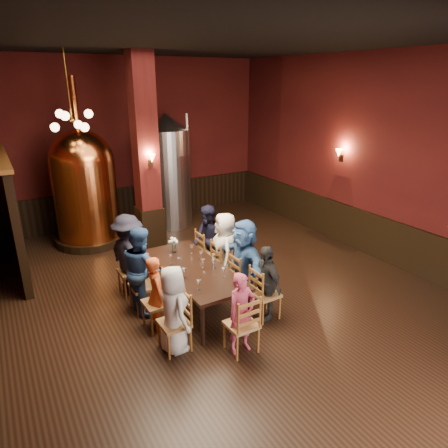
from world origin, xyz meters
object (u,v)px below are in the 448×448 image
person_1 (156,293)px  rose_vase (174,243)px  steel_vessel (168,171)px  person_0 (173,310)px  dining_table (194,270)px  person_2 (142,269)px  copper_kettle (85,186)px

person_1 → rose_vase: (0.81, 1.12, 0.31)m
person_1 → steel_vessel: size_ratio=0.42×
person_0 → dining_table: bearing=-41.7°
steel_vessel → rose_vase: steel_vessel is taller
person_2 → steel_vessel: bearing=-33.6°
dining_table → rose_vase: bearing=91.8°
person_2 → steel_vessel: steel_vessel is taller
person_0 → person_1: (-0.01, 0.67, -0.05)m
person_2 → dining_table: bearing=-115.1°
dining_table → person_2: (-0.85, 0.32, 0.10)m
person_0 → person_2: size_ratio=0.88×
dining_table → steel_vessel: (1.33, 4.25, 0.85)m
person_0 → person_1: 0.67m
person_2 → rose_vase: person_2 is taller
person_0 → person_2: 1.33m
copper_kettle → person_2: bearing=-88.8°
dining_table → steel_vessel: bearing=72.0°
dining_table → copper_kettle: copper_kettle is taller
dining_table → copper_kettle: bearing=102.4°
person_0 → rose_vase: (0.80, 1.79, 0.26)m
person_0 → copper_kettle: bearing=-0.9°
person_1 → rose_vase: size_ratio=4.16×
person_1 → dining_table: bearing=-58.6°
copper_kettle → person_0: bearing=-88.9°
copper_kettle → dining_table: bearing=-77.0°
dining_table → person_2: bearing=158.8°
copper_kettle → rose_vase: size_ratio=12.96×
dining_table → rose_vase: (-0.03, 0.78, 0.26)m
steel_vessel → rose_vase: bearing=-111.5°
person_0 → person_2: (-0.01, 1.33, 0.09)m
person_1 → person_2: bearing=10.2°
person_0 → person_2: bearing=-1.3°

